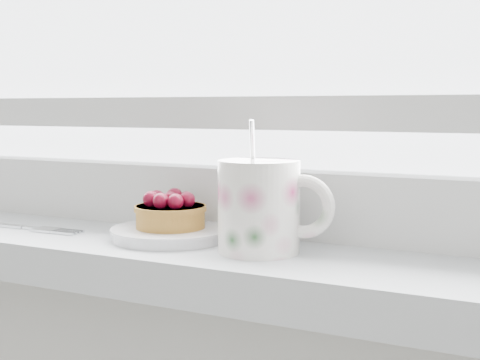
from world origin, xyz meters
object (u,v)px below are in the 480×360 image
Objects in this scene: fork at (14,226)px; saucer at (171,233)px; raspberry_tart at (170,212)px; floral_mug at (262,205)px.

saucer is at bearing 7.54° from fork.
raspberry_tart is at bearing -97.50° from saucer.
floral_mug is at bearing 2.18° from fork.
floral_mug is 0.68× the size of fork.
floral_mug is (0.11, -0.01, 0.02)m from raspberry_tart.
fork is (-0.31, -0.01, -0.04)m from floral_mug.
raspberry_tart reaches higher than saucer.
raspberry_tart is 0.20m from fork.
raspberry_tart is 0.11m from floral_mug.
floral_mug reaches higher than saucer.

